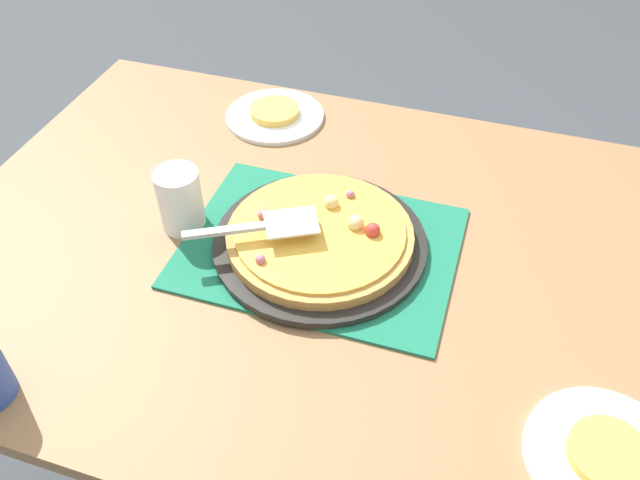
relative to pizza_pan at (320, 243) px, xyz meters
The scene contains 11 objects.
ground_plane 0.76m from the pizza_pan, ahead, with size 8.00×8.00×0.00m, color #3D4247.
dining_table 0.12m from the pizza_pan, ahead, with size 1.40×1.00×0.75m.
placemat 0.01m from the pizza_pan, ahead, with size 0.48×0.36×0.01m, color #196B4C.
pizza_pan is the anchor object (origin of this frame).
pizza 0.02m from the pizza_pan, 63.56° to the left, with size 0.33×0.33×0.05m.
plate_near_left 0.43m from the pizza_pan, 121.41° to the left, with size 0.22×0.22×0.01m, color white.
plate_far_right 0.56m from the pizza_pan, 28.97° to the right, with size 0.22×0.22×0.01m, color white.
served_slice_left 0.43m from the pizza_pan, 121.41° to the left, with size 0.11×0.11×0.02m, color #EAB747.
served_slice_right 0.56m from the pizza_pan, 28.97° to the right, with size 0.11×0.11×0.02m, color #EAB747.
cup_corner 0.26m from the pizza_pan, behind, with size 0.08×0.08×0.12m, color white.
pizza_server 0.11m from the pizza_pan, 151.79° to the right, with size 0.22×0.15×0.01m.
Camera 1 is at (0.25, -0.79, 1.57)m, focal length 36.57 mm.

